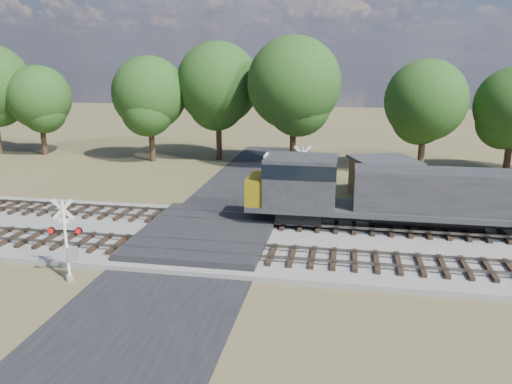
# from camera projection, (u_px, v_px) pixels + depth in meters

# --- Properties ---
(ground) EXTENTS (160.00, 160.00, 0.00)m
(ground) POSITION_uv_depth(u_px,v_px,m) (204.00, 242.00, 27.05)
(ground) COLOR #4B4B28
(ground) RESTS_ON ground
(ballast_bed) EXTENTS (140.00, 10.00, 0.30)m
(ballast_bed) POSITION_uv_depth(u_px,v_px,m) (393.00, 248.00, 25.77)
(ballast_bed) COLOR gray
(ballast_bed) RESTS_ON ground
(road) EXTENTS (7.00, 60.00, 0.08)m
(road) POSITION_uv_depth(u_px,v_px,m) (204.00, 242.00, 27.04)
(road) COLOR black
(road) RESTS_ON ground
(crossing_panel) EXTENTS (7.00, 9.00, 0.62)m
(crossing_panel) POSITION_uv_depth(u_px,v_px,m) (207.00, 234.00, 27.45)
(crossing_panel) COLOR #262628
(crossing_panel) RESTS_ON ground
(track_near) EXTENTS (140.00, 2.60, 0.33)m
(track_near) POSITION_uv_depth(u_px,v_px,m) (254.00, 253.00, 24.51)
(track_near) COLOR black
(track_near) RESTS_ON ballast_bed
(track_far) EXTENTS (140.00, 2.60, 0.33)m
(track_far) POSITION_uv_depth(u_px,v_px,m) (270.00, 221.00, 29.26)
(track_far) COLOR black
(track_far) RESTS_ON ballast_bed
(crossing_signal_near) EXTENTS (1.54, 0.37, 3.84)m
(crossing_signal_near) POSITION_uv_depth(u_px,v_px,m) (68.00, 247.00, 21.97)
(crossing_signal_near) COLOR silver
(crossing_signal_near) RESTS_ON ground
(crossing_signal_far) EXTENTS (1.77, 0.38, 4.40)m
(crossing_signal_far) POSITION_uv_depth(u_px,v_px,m) (300.00, 185.00, 31.84)
(crossing_signal_far) COLOR silver
(crossing_signal_far) RESTS_ON ground
(equipment_shed) EXTENTS (5.37, 5.37, 2.83)m
(equipment_shed) POSITION_uv_depth(u_px,v_px,m) (383.00, 178.00, 35.45)
(equipment_shed) COLOR #48331F
(equipment_shed) RESTS_ON ground
(treeline) EXTENTS (80.83, 12.23, 11.68)m
(treeline) POSITION_uv_depth(u_px,v_px,m) (330.00, 92.00, 43.38)
(treeline) COLOR black
(treeline) RESTS_ON ground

